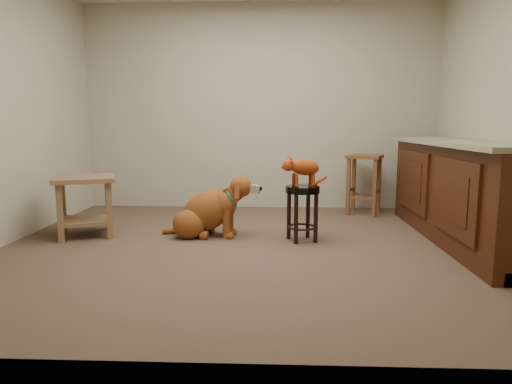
{
  "coord_description": "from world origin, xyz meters",
  "views": [
    {
      "loc": [
        0.19,
        -3.94,
        1.09
      ],
      "look_at": [
        0.01,
        0.33,
        0.45
      ],
      "focal_mm": 32.0,
      "sensor_mm": 36.0,
      "label": 1
    }
  ],
  "objects_px": {
    "golden_retriever": "(208,212)",
    "wood_stool": "(364,183)",
    "padded_stool": "(302,202)",
    "side_table": "(85,197)",
    "tabby_kitten": "(302,168)"
  },
  "relations": [
    {
      "from": "tabby_kitten",
      "to": "side_table",
      "type": "bearing_deg",
      "value": 158.81
    },
    {
      "from": "golden_retriever",
      "to": "wood_stool",
      "type": "bearing_deg",
      "value": 39.96
    },
    {
      "from": "wood_stool",
      "to": "tabby_kitten",
      "type": "relative_size",
      "value": 1.61
    },
    {
      "from": "side_table",
      "to": "tabby_kitten",
      "type": "relative_size",
      "value": 1.63
    },
    {
      "from": "golden_retriever",
      "to": "tabby_kitten",
      "type": "bearing_deg",
      "value": -4.48
    },
    {
      "from": "wood_stool",
      "to": "tabby_kitten",
      "type": "height_order",
      "value": "tabby_kitten"
    },
    {
      "from": "padded_stool",
      "to": "tabby_kitten",
      "type": "distance_m",
      "value": 0.32
    },
    {
      "from": "side_table",
      "to": "tabby_kitten",
      "type": "bearing_deg",
      "value": -3.44
    },
    {
      "from": "side_table",
      "to": "golden_retriever",
      "type": "bearing_deg",
      "value": 1.25
    },
    {
      "from": "padded_stool",
      "to": "golden_retriever",
      "type": "height_order",
      "value": "golden_retriever"
    },
    {
      "from": "side_table",
      "to": "golden_retriever",
      "type": "distance_m",
      "value": 1.21
    },
    {
      "from": "side_table",
      "to": "tabby_kitten",
      "type": "distance_m",
      "value": 2.13
    },
    {
      "from": "padded_stool",
      "to": "wood_stool",
      "type": "relative_size",
      "value": 0.72
    },
    {
      "from": "wood_stool",
      "to": "side_table",
      "type": "xyz_separation_m",
      "value": [
        -2.94,
        -1.23,
        0.01
      ]
    },
    {
      "from": "wood_stool",
      "to": "golden_retriever",
      "type": "distance_m",
      "value": 2.11
    }
  ]
}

